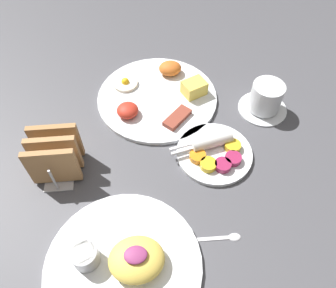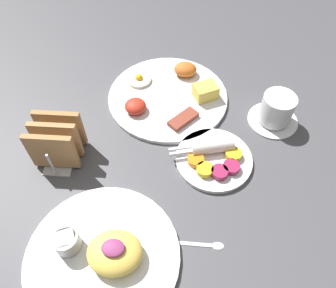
{
  "view_description": "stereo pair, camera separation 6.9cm",
  "coord_description": "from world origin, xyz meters",
  "px_view_note": "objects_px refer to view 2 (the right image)",
  "views": [
    {
      "loc": [
        0.02,
        -0.39,
        0.6
      ],
      "look_at": [
        0.06,
        0.04,
        0.03
      ],
      "focal_mm": 35.0,
      "sensor_mm": 36.0,
      "label": 1
    },
    {
      "loc": [
        0.09,
        -0.39,
        0.6
      ],
      "look_at": [
        0.06,
        0.04,
        0.03
      ],
      "focal_mm": 35.0,
      "sensor_mm": 36.0,
      "label": 2
    }
  ],
  "objects_px": {
    "plate_breakfast": "(169,95)",
    "plate_foreground": "(103,254)",
    "plate_condiments": "(214,157)",
    "coffee_cup": "(276,111)",
    "toast_rack": "(57,141)"
  },
  "relations": [
    {
      "from": "plate_breakfast",
      "to": "plate_foreground",
      "type": "xyz_separation_m",
      "value": [
        -0.09,
        -0.42,
        0.0
      ]
    },
    {
      "from": "plate_condiments",
      "to": "coffee_cup",
      "type": "distance_m",
      "value": 0.19
    },
    {
      "from": "coffee_cup",
      "to": "plate_foreground",
      "type": "bearing_deg",
      "value": -134.46
    },
    {
      "from": "plate_condiments",
      "to": "toast_rack",
      "type": "relative_size",
      "value": 1.6
    },
    {
      "from": "toast_rack",
      "to": "coffee_cup",
      "type": "distance_m",
      "value": 0.5
    },
    {
      "from": "plate_foreground",
      "to": "coffee_cup",
      "type": "height_order",
      "value": "coffee_cup"
    },
    {
      "from": "plate_breakfast",
      "to": "plate_condiments",
      "type": "relative_size",
      "value": 1.64
    },
    {
      "from": "plate_condiments",
      "to": "toast_rack",
      "type": "xyz_separation_m",
      "value": [
        -0.34,
        -0.01,
        0.04
      ]
    },
    {
      "from": "plate_foreground",
      "to": "plate_breakfast",
      "type": "bearing_deg",
      "value": 77.56
    },
    {
      "from": "toast_rack",
      "to": "plate_foreground",
      "type": "bearing_deg",
      "value": -58.64
    },
    {
      "from": "coffee_cup",
      "to": "plate_breakfast",
      "type": "bearing_deg",
      "value": 165.98
    },
    {
      "from": "toast_rack",
      "to": "coffee_cup",
      "type": "relative_size",
      "value": 0.97
    },
    {
      "from": "plate_breakfast",
      "to": "toast_rack",
      "type": "xyz_separation_m",
      "value": [
        -0.23,
        -0.2,
        0.04
      ]
    },
    {
      "from": "plate_condiments",
      "to": "coffee_cup",
      "type": "bearing_deg",
      "value": 41.23
    },
    {
      "from": "plate_foreground",
      "to": "toast_rack",
      "type": "height_order",
      "value": "toast_rack"
    }
  ]
}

